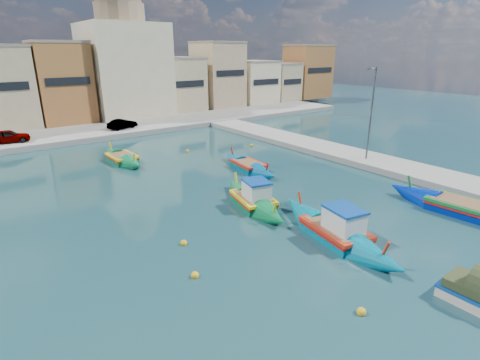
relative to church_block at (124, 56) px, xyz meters
name	(u,v)px	position (x,y,z in m)	size (l,w,h in m)	color
ground	(249,258)	(-10.00, -40.00, -8.41)	(160.00, 160.00, 0.00)	#143B3C
east_quay	(439,178)	(8.00, -40.00, -8.16)	(4.00, 70.00, 0.50)	gray
north_quay	(70,135)	(-10.00, -8.00, -8.11)	(80.00, 8.00, 0.60)	gray
north_townhouses	(104,84)	(-3.32, -0.64, -3.41)	(83.20, 7.87, 10.19)	tan
church_block	(124,56)	(0.00, 0.00, 0.00)	(10.00, 10.00, 19.10)	beige
quay_street_lamp	(371,114)	(7.44, -34.00, -4.07)	(1.18, 0.16, 8.00)	#595B60
luzzu_turquoise_cabin	(336,232)	(-5.19, -41.16, -8.05)	(3.70, 9.34, 2.93)	#007A99
luzzu_blue_cabin	(254,201)	(-5.89, -35.26, -8.07)	(3.69, 8.03, 2.76)	#0B763D
luzzu_cyan_mid	(248,167)	(-1.45, -29.11, -8.17)	(2.69, 7.77, 2.25)	#005E9B
luzzu_green	(122,159)	(-8.86, -20.74, -8.16)	(2.11, 7.41, 2.32)	#0B7742
luzzu_blue_south	(462,209)	(3.38, -43.65, -8.13)	(2.79, 9.46, 2.69)	#0022A6
mooring_buoys	(231,199)	(-6.49, -33.67, -8.33)	(26.47, 24.71, 0.36)	yellow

